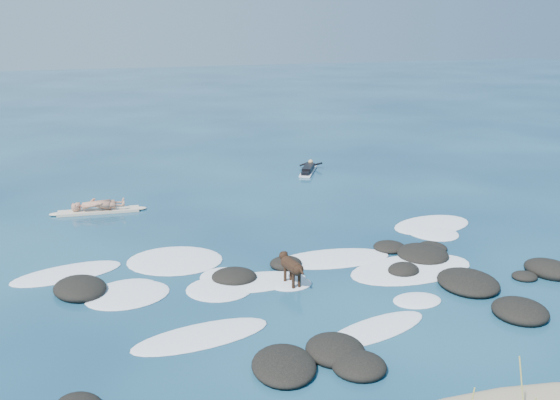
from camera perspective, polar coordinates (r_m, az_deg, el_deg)
name	(u,v)px	position (r m, az deg, el deg)	size (l,w,h in m)	color
ground	(307,275)	(16.44, 2.51, -6.86)	(160.00, 160.00, 0.00)	#0A2642
reef_rocks	(368,294)	(15.27, 8.08, -8.47)	(13.20, 7.18, 0.47)	black
breaking_foam	(285,271)	(16.67, 0.49, -6.48)	(14.45, 7.80, 0.12)	white
standing_surfer_rig	(97,192)	(22.37, -16.39, 0.70)	(3.30, 0.86, 1.87)	beige
paddling_surfer_rig	(308,169)	(27.52, 2.60, 2.84)	(1.66, 2.21, 0.41)	white
dog	(291,265)	(15.62, 1.01, -6.00)	(0.40, 1.26, 0.80)	black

